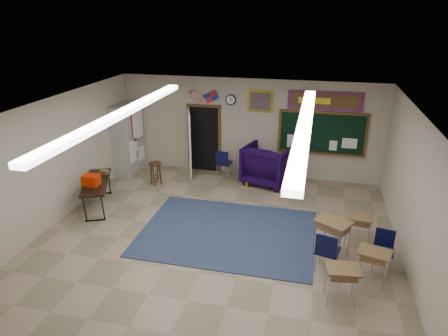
% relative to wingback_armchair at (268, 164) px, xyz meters
% --- Properties ---
extents(floor, '(9.00, 9.00, 0.00)m').
position_rel_wingback_armchair_xyz_m(floor, '(-0.71, -3.93, -0.60)').
color(floor, '#9E856C').
rests_on(floor, ground).
extents(back_wall, '(8.00, 0.04, 3.00)m').
position_rel_wingback_armchair_xyz_m(back_wall, '(-0.71, 0.57, 0.90)').
color(back_wall, '#B4A892').
rests_on(back_wall, floor).
extents(left_wall, '(0.04, 9.00, 3.00)m').
position_rel_wingback_armchair_xyz_m(left_wall, '(-4.71, -3.93, 0.90)').
color(left_wall, '#B4A892').
rests_on(left_wall, floor).
extents(right_wall, '(0.04, 9.00, 3.00)m').
position_rel_wingback_armchair_xyz_m(right_wall, '(3.29, -3.93, 0.90)').
color(right_wall, '#B4A892').
rests_on(right_wall, floor).
extents(ceiling, '(8.00, 9.00, 0.04)m').
position_rel_wingback_armchair_xyz_m(ceiling, '(-0.71, -3.93, 2.40)').
color(ceiling, silver).
rests_on(ceiling, back_wall).
extents(area_rug, '(4.00, 3.00, 0.02)m').
position_rel_wingback_armchair_xyz_m(area_rug, '(-0.51, -3.13, -0.59)').
color(area_rug, navy).
rests_on(area_rug, floor).
extents(fluorescent_strips, '(3.86, 6.00, 0.10)m').
position_rel_wingback_armchair_xyz_m(fluorescent_strips, '(-0.71, -3.93, 2.34)').
color(fluorescent_strips, white).
rests_on(fluorescent_strips, ceiling).
extents(doorway, '(1.10, 0.89, 2.16)m').
position_rel_wingback_armchair_xyz_m(doorway, '(-2.22, 0.42, 0.46)').
color(doorway, black).
rests_on(doorway, back_wall).
extents(chalkboard, '(2.55, 0.14, 1.30)m').
position_rel_wingback_armchair_xyz_m(chalkboard, '(1.49, 0.53, 0.87)').
color(chalkboard, brown).
rests_on(chalkboard, back_wall).
extents(bulletin_board, '(2.10, 0.05, 0.55)m').
position_rel_wingback_armchair_xyz_m(bulletin_board, '(1.49, 0.53, 1.85)').
color(bulletin_board, red).
rests_on(bulletin_board, back_wall).
extents(framed_art_print, '(0.75, 0.05, 0.65)m').
position_rel_wingback_armchair_xyz_m(framed_art_print, '(-0.36, 0.53, 1.75)').
color(framed_art_print, '#AD9121').
rests_on(framed_art_print, back_wall).
extents(wall_clock, '(0.32, 0.05, 0.32)m').
position_rel_wingback_armchair_xyz_m(wall_clock, '(-1.26, 0.53, 1.75)').
color(wall_clock, black).
rests_on(wall_clock, back_wall).
extents(wall_flags, '(1.16, 0.06, 0.70)m').
position_rel_wingback_armchair_xyz_m(wall_flags, '(-2.11, 0.51, 1.88)').
color(wall_flags, red).
rests_on(wall_flags, back_wall).
extents(storage_cabinet, '(0.59, 1.25, 2.20)m').
position_rel_wingback_armchair_xyz_m(storage_cabinet, '(-4.43, -0.08, 0.50)').
color(storage_cabinet, '#A1A19D').
rests_on(storage_cabinet, floor).
extents(wingback_armchair, '(1.59, 1.61, 1.19)m').
position_rel_wingback_armchair_xyz_m(wingback_armchair, '(0.00, 0.00, 0.00)').
color(wingback_armchair, black).
rests_on(wingback_armchair, floor).
extents(student_chair_reading, '(0.50, 0.50, 0.90)m').
position_rel_wingback_armchair_xyz_m(student_chair_reading, '(-1.37, 0.12, -0.15)').
color(student_chair_reading, black).
rests_on(student_chair_reading, floor).
extents(student_chair_desk_a, '(0.55, 0.55, 0.91)m').
position_rel_wingback_armchair_xyz_m(student_chair_desk_a, '(1.72, -4.12, -0.14)').
color(student_chair_desk_a, black).
rests_on(student_chair_desk_a, floor).
extents(student_chair_desk_b, '(0.48, 0.48, 0.82)m').
position_rel_wingback_armchair_xyz_m(student_chair_desk_b, '(2.79, -3.80, -0.18)').
color(student_chair_desk_b, black).
rests_on(student_chair_desk_b, floor).
extents(student_desk_front_left, '(0.85, 0.79, 0.82)m').
position_rel_wingback_armchair_xyz_m(student_desk_front_left, '(1.81, -3.50, -0.14)').
color(student_desk_front_left, olive).
rests_on(student_desk_front_left, floor).
extents(student_desk_front_right, '(0.63, 0.51, 0.69)m').
position_rel_wingback_armchair_xyz_m(student_desk_front_right, '(2.39, -2.92, -0.21)').
color(student_desk_front_right, olive).
rests_on(student_desk_front_right, floor).
extents(student_desk_back_left, '(0.63, 0.50, 0.69)m').
position_rel_wingback_armchair_xyz_m(student_desk_back_left, '(1.96, -4.95, -0.21)').
color(student_desk_back_left, olive).
rests_on(student_desk_back_left, floor).
extents(student_desk_back_right, '(0.67, 0.57, 0.70)m').
position_rel_wingback_armchair_xyz_m(student_desk_back_right, '(2.56, -4.28, -0.21)').
color(student_desk_back_right, olive).
rests_on(student_desk_back_right, floor).
extents(folding_table, '(1.23, 1.86, 1.01)m').
position_rel_wingback_armchair_xyz_m(folding_table, '(-4.13, -2.62, -0.20)').
color(folding_table, black).
rests_on(folding_table, floor).
extents(wooden_stool, '(0.38, 0.38, 0.67)m').
position_rel_wingback_armchair_xyz_m(wooden_stool, '(-3.23, -0.87, -0.25)').
color(wooden_stool, '#472B15').
rests_on(wooden_stool, floor).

